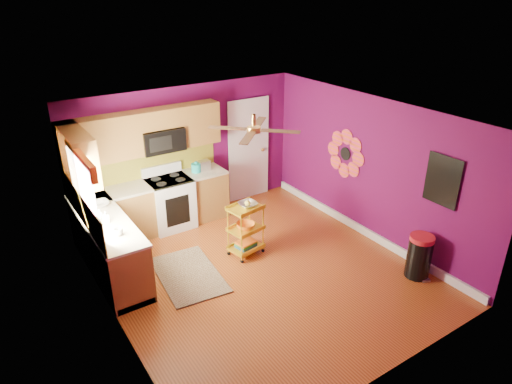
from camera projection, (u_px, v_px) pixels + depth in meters
ground at (261, 272)px, 7.19m from camera, size 5.00×5.00×0.00m
room_envelope at (263, 176)px, 6.52m from camera, size 4.54×5.04×2.52m
lower_cabinets at (135, 224)px, 7.72m from camera, size 2.81×2.31×0.94m
electric_range at (170, 202)px, 8.36m from camera, size 0.76×0.66×1.13m
upper_cabinetry at (125, 141)px, 7.46m from camera, size 2.80×2.30×1.26m
left_window at (82, 180)px, 6.15m from camera, size 0.08×1.35×1.08m
panel_door at (248, 151)px, 9.31m from camera, size 0.95×0.11×2.15m
right_wall_art at (386, 165)px, 7.45m from camera, size 0.04×2.74×1.04m
ceiling_fan at (254, 129)px, 6.39m from camera, size 1.01×1.01×0.26m
shag_rug at (188, 275)px, 7.11m from camera, size 1.02×1.51×0.02m
rolling_cart at (246, 227)px, 7.48m from camera, size 0.60×0.48×0.97m
trash_can at (419, 256)px, 6.96m from camera, size 0.48×0.48×0.70m
teal_kettle at (196, 168)px, 8.47m from camera, size 0.18×0.18×0.21m
toaster at (204, 165)px, 8.56m from camera, size 0.22×0.15×0.18m
soap_bottle_a at (106, 217)px, 6.68m from camera, size 0.08×0.08×0.18m
soap_bottle_b at (100, 214)px, 6.78m from camera, size 0.13×0.13×0.17m
counter_dish at (100, 204)px, 7.19m from camera, size 0.29×0.29×0.07m
counter_cup at (118, 232)px, 6.36m from camera, size 0.13×0.13×0.10m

